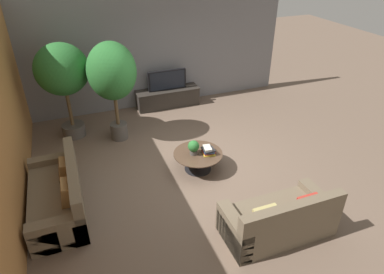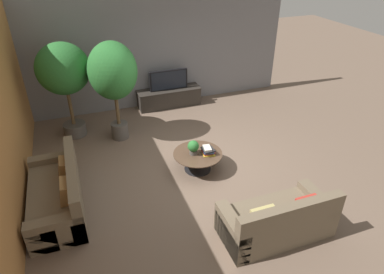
{
  "view_description": "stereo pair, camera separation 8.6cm",
  "coord_description": "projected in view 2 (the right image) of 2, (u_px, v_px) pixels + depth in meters",
  "views": [
    {
      "loc": [
        -2.16,
        -5.36,
        4.1
      ],
      "look_at": [
        -0.01,
        0.23,
        0.55
      ],
      "focal_mm": 32.0,
      "sensor_mm": 36.0,
      "label": 1
    },
    {
      "loc": [
        -2.08,
        -5.39,
        4.1
      ],
      "look_at": [
        -0.01,
        0.23,
        0.55
      ],
      "focal_mm": 32.0,
      "sensor_mm": 36.0,
      "label": 2
    }
  ],
  "objects": [
    {
      "name": "book_stack",
      "position": [
        208.0,
        151.0,
        6.7
      ],
      "size": [
        0.27,
        0.3,
        0.15
      ],
      "color": "gold",
      "rests_on": "coffee_table"
    },
    {
      "name": "media_console",
      "position": [
        169.0,
        97.0,
        9.4
      ],
      "size": [
        1.73,
        0.5,
        0.49
      ],
      "color": "#2D2823",
      "rests_on": "ground"
    },
    {
      "name": "back_wall_stone",
      "position": [
        153.0,
        50.0,
        8.93
      ],
      "size": [
        7.4,
        0.12,
        3.0
      ],
      "primitive_type": "cube",
      "color": "slate",
      "rests_on": "ground"
    },
    {
      "name": "ground_plane",
      "position": [
        196.0,
        165.0,
        7.06
      ],
      "size": [
        24.0,
        24.0,
        0.0
      ],
      "primitive_type": "plane",
      "color": "brown"
    },
    {
      "name": "potted_plant_tabletop",
      "position": [
        193.0,
        147.0,
        6.64
      ],
      "size": [
        0.22,
        0.22,
        0.29
      ],
      "color": "#514C47",
      "rests_on": "coffee_table"
    },
    {
      "name": "remote_black",
      "position": [
        190.0,
        144.0,
        7.01
      ],
      "size": [
        0.12,
        0.16,
        0.02
      ],
      "primitive_type": "cube",
      "rotation": [
        0.0,
        0.0,
        -0.55
      ],
      "color": "black",
      "rests_on": "coffee_table"
    },
    {
      "name": "potted_palm_corner",
      "position": [
        113.0,
        73.0,
        7.23
      ],
      "size": [
        1.04,
        1.04,
        2.26
      ],
      "color": "#514C47",
      "rests_on": "ground"
    },
    {
      "name": "couch_by_wall",
      "position": [
        58.0,
        195.0,
        5.82
      ],
      "size": [
        0.84,
        1.98,
        0.84
      ],
      "rotation": [
        0.0,
        0.0,
        -1.57
      ],
      "color": "brown",
      "rests_on": "ground"
    },
    {
      "name": "couch_near_entry",
      "position": [
        277.0,
        221.0,
        5.29
      ],
      "size": [
        1.72,
        0.84,
        0.84
      ],
      "rotation": [
        0.0,
        0.0,
        3.14
      ],
      "color": "brown",
      "rests_on": "ground"
    },
    {
      "name": "coffee_table",
      "position": [
        198.0,
        158.0,
        6.8
      ],
      "size": [
        0.98,
        0.98,
        0.38
      ],
      "color": "black",
      "rests_on": "ground"
    },
    {
      "name": "potted_palm_tall",
      "position": [
        64.0,
        72.0,
        7.35
      ],
      "size": [
        1.15,
        1.15,
        2.19
      ],
      "color": "#514C47",
      "rests_on": "ground"
    },
    {
      "name": "television",
      "position": [
        169.0,
        80.0,
        9.14
      ],
      "size": [
        1.04,
        0.13,
        0.54
      ],
      "color": "black",
      "rests_on": "media_console"
    },
    {
      "name": "side_wall_left",
      "position": [
        3.0,
        123.0,
        5.49
      ],
      "size": [
        0.12,
        7.4,
        3.0
      ],
      "primitive_type": "cube",
      "color": "#B2753D",
      "rests_on": "ground"
    }
  ]
}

